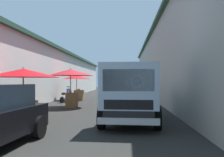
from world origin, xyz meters
name	(u,v)px	position (x,y,z in m)	size (l,w,h in m)	color
ground	(99,105)	(13.50, 0.00, 0.00)	(90.00, 90.00, 0.00)	#282826
building_left_whitewash	(5,73)	(15.75, 7.38, 2.17)	(49.80, 7.50, 4.32)	silver
building_right_concrete	(207,61)	(15.75, -7.38, 2.92)	(49.80, 7.50, 5.82)	#A39E93
fruit_stall_near_right	(23,79)	(7.83, 2.38, 1.63)	(2.88, 2.88, 2.11)	#9E9EA3
fruit_stall_far_left	(144,76)	(16.33, -2.97, 1.91)	(2.44, 2.44, 2.43)	#9E9EA3
fruit_stall_mid_lane	(71,76)	(12.30, 1.56, 1.84)	(2.69, 2.69, 2.31)	#9E9EA3
fruit_stall_far_right	(77,81)	(17.40, 2.27, 1.50)	(2.23, 2.23, 2.10)	#9E9EA3
delivery_truck	(130,95)	(6.82, -1.85, 1.04)	(4.98, 2.12, 2.08)	black
vendor_in_shade	(120,88)	(16.85, -1.22, 0.96)	(0.23, 0.66, 1.66)	navy
parked_scooter	(66,96)	(15.50, 2.70, 0.45)	(1.68, 0.49, 1.14)	black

